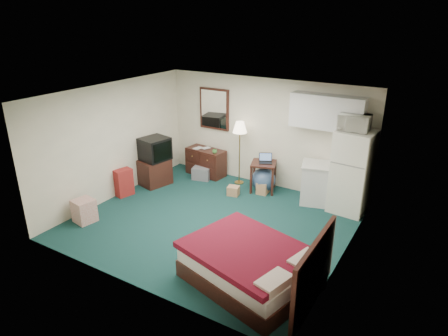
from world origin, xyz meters
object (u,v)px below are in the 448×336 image
Objects in this scene: kitchen_counter at (321,184)px; bed at (250,265)px; fridge at (352,172)px; floor_lamp at (239,153)px; suitcase at (124,182)px; tv_stand at (154,172)px; desk at (263,177)px; dresser at (206,162)px.

kitchen_counter is 3.18m from bed.
bed is at bearing -96.54° from fridge.
floor_lamp reaches higher than suitcase.
suitcase is (-1.87, -1.93, -0.45)m from floor_lamp.
tv_stand is at bearing -161.68° from fridge.
tv_stand is at bearing -176.17° from desk.
kitchen_counter is 0.47× the size of bed.
tv_stand is (-2.40, -0.98, -0.04)m from desk.
floor_lamp is at bearing 46.95° from tv_stand.
suitcase reaches higher than tv_stand.
bed is (1.97, -3.21, -0.47)m from floor_lamp.
floor_lamp is 0.80m from desk.
bed is at bearing -4.51° from suitcase.
suitcase is (-0.89, -1.96, -0.03)m from dresser.
bed is at bearing -58.50° from floor_lamp.
fridge is 0.94× the size of bed.
desk is at bearing 1.38° from dresser.
floor_lamp reaches higher than kitchen_counter.
tv_stand is (-3.71, -1.05, -0.12)m from kitchen_counter.
fridge is at bearing -1.46° from floor_lamp.
floor_lamp reaches higher than bed.
desk is 0.40× the size of fridge.
kitchen_counter is at bearing -15.76° from desk.
dresser is 0.58× the size of fridge.
desk is at bearing 37.02° from tv_stand.
suitcase is at bearing -85.37° from tv_stand.
desk is (0.68, -0.10, -0.42)m from floor_lamp.
kitchen_counter reaches higher than tv_stand.
dresser is at bearing 178.04° from floor_lamp.
dresser is at bearing -176.46° from fridge.
kitchen_counter is at bearing 104.27° from bed.
bed is 4.26m from tv_stand.
desk is at bearing -173.90° from fridge.
bed is (-0.65, -3.15, -0.56)m from fridge.
floor_lamp is 2.29× the size of tv_stand.
fridge is 2.58× the size of tv_stand.
desk is 1.03× the size of tv_stand.
kitchen_counter reaches higher than bed.
suitcase reaches higher than bed.
dresser is at bearing 163.57° from kitchen_counter.
bed is (-0.03, -3.18, -0.13)m from kitchen_counter.
fridge is 4.89m from suitcase.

